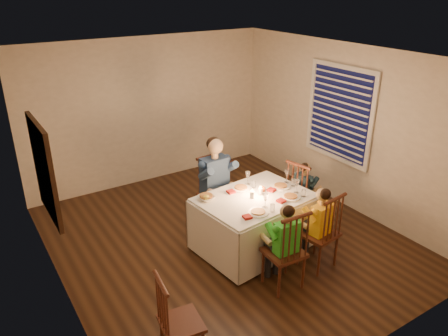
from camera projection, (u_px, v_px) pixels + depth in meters
ground at (225, 239)px, 6.33m from camera, size 5.00×5.00×0.00m
wall_left at (50, 198)px, 4.70m from camera, size 0.02×5.00×2.60m
wall_right at (344, 127)px, 6.93m from camera, size 0.02×5.00×2.60m
wall_back at (149, 111)px, 7.74m from camera, size 4.50×0.02×2.60m
ceiling at (226, 56)px, 5.29m from camera, size 5.00×5.00×0.00m
dining_table at (254, 212)px, 5.93m from camera, size 1.62×1.25×0.76m
chair_adult at (216, 223)px, 6.75m from camera, size 0.46×0.44×1.07m
chair_near_left at (282, 285)px, 5.39m from camera, size 0.46×0.44×1.07m
chair_near_right at (315, 264)px, 5.77m from camera, size 0.50×0.48×1.07m
chair_end at (301, 224)px, 6.71m from camera, size 0.50×0.52×1.07m
adult at (216, 223)px, 6.75m from camera, size 0.56×0.52×1.39m
child_green at (282, 285)px, 5.39m from camera, size 0.40×0.37×1.12m
child_yellow at (315, 264)px, 5.77m from camera, size 0.43×0.41×1.12m
child_teal at (301, 224)px, 6.71m from camera, size 0.37×0.39×1.03m
setting_adult at (241, 188)px, 6.05m from camera, size 0.29×0.29×0.02m
setting_green at (258, 213)px, 5.42m from camera, size 0.29×0.29×0.02m
setting_yellow at (290, 197)px, 5.81m from camera, size 0.29×0.29×0.02m
setting_teal at (281, 187)px, 6.10m from camera, size 0.29×0.29×0.02m
candle_left at (252, 195)px, 5.79m from camera, size 0.06×0.06×0.10m
candle_right at (260, 191)px, 5.88m from camera, size 0.06×0.06×0.10m
squash at (206, 198)px, 5.71m from camera, size 0.09×0.09×0.09m
orange_fruit at (262, 189)px, 5.97m from camera, size 0.08×0.08×0.08m
serving_bowl at (206, 198)px, 5.76m from camera, size 0.24×0.24×0.05m
wall_mirror at (44, 171)px, 4.87m from camera, size 0.06×0.95×1.15m
window_blinds at (339, 114)px, 6.90m from camera, size 0.07×1.34×1.54m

